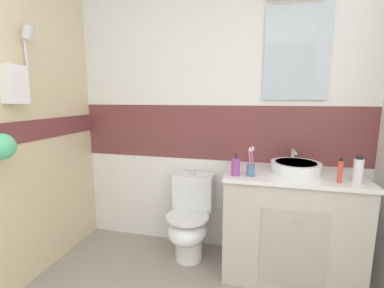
# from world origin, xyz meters

# --- Properties ---
(wall_back_tiled) EXTENTS (3.20, 0.20, 2.50)m
(wall_back_tiled) POSITION_xyz_m (0.01, 2.45, 1.26)
(wall_back_tiled) COLOR white
(wall_back_tiled) RESTS_ON ground_plane
(vanity_cabinet) EXTENTS (1.02, 0.57, 0.85)m
(vanity_cabinet) POSITION_xyz_m (0.65, 2.13, 0.43)
(vanity_cabinet) COLOR beige
(vanity_cabinet) RESTS_ON ground_plane
(sink_basin) EXTENTS (0.37, 0.41, 0.15)m
(sink_basin) POSITION_xyz_m (0.67, 2.13, 0.90)
(sink_basin) COLOR white
(sink_basin) RESTS_ON vanity_cabinet
(toilet) EXTENTS (0.37, 0.50, 0.75)m
(toilet) POSITION_xyz_m (-0.18, 2.15, 0.35)
(toilet) COLOR white
(toilet) RESTS_ON ground_plane
(toothbrush_cup) EXTENTS (0.06, 0.06, 0.22)m
(toothbrush_cup) POSITION_xyz_m (0.33, 1.96, 0.91)
(toothbrush_cup) COLOR #4C7299
(toothbrush_cup) RESTS_ON vanity_cabinet
(soap_dispenser) EXTENTS (0.06, 0.06, 0.17)m
(soap_dispenser) POSITION_xyz_m (0.22, 1.95, 0.92)
(soap_dispenser) COLOR #993F99
(soap_dispenser) RESTS_ON vanity_cabinet
(toothpaste_tube_upright) EXTENTS (0.03, 0.03, 0.17)m
(toothpaste_tube_upright) POSITION_xyz_m (0.92, 1.94, 0.93)
(toothpaste_tube_upright) COLOR #D84C33
(toothpaste_tube_upright) RESTS_ON vanity_cabinet
(mouthwash_bottle) EXTENTS (0.06, 0.06, 0.18)m
(mouthwash_bottle) POSITION_xyz_m (1.04, 1.98, 0.94)
(mouthwash_bottle) COLOR white
(mouthwash_bottle) RESTS_ON vanity_cabinet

